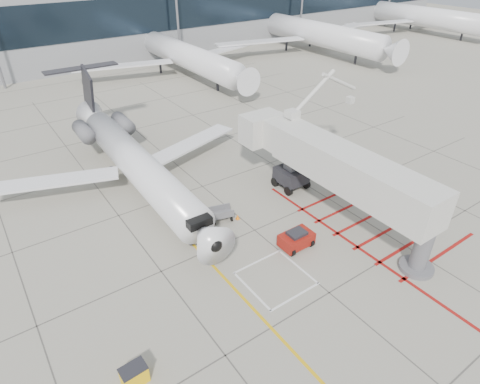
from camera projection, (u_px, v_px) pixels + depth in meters
ground_plane at (288, 258)px, 28.52m from camera, size 260.00×260.00×0.00m
regional_jet at (145, 158)px, 32.78m from camera, size 25.24×31.57×8.16m
jet_bridge at (349, 178)px, 30.23m from camera, size 9.62×20.09×8.01m
pushback_tug at (296, 239)px, 29.26m from camera, size 2.46×1.54×1.43m
spill_bin at (134, 375)px, 20.29m from camera, size 1.32×0.91×1.11m
baggage_cart at (221, 214)px, 32.13m from camera, size 2.06×1.58×1.15m
ground_power_unit at (346, 180)px, 36.12m from camera, size 2.35×1.62×1.71m
cone_nose at (194, 222)px, 31.78m from camera, size 0.33×0.33×0.46m
cone_side at (238, 217)px, 32.43m from camera, size 0.31×0.31×0.43m
terminal_building at (94, 13)px, 78.08m from camera, size 180.00×28.00×14.00m
terminal_glass_band at (119, 18)px, 67.82m from camera, size 180.00×0.10×6.00m
bg_aircraft_c at (179, 37)px, 65.00m from camera, size 34.53×38.37×11.51m
bg_aircraft_d at (308, 16)px, 78.41m from camera, size 39.26×43.62×13.09m
bg_aircraft_e at (416, 2)px, 95.32m from camera, size 39.32×43.68×13.11m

